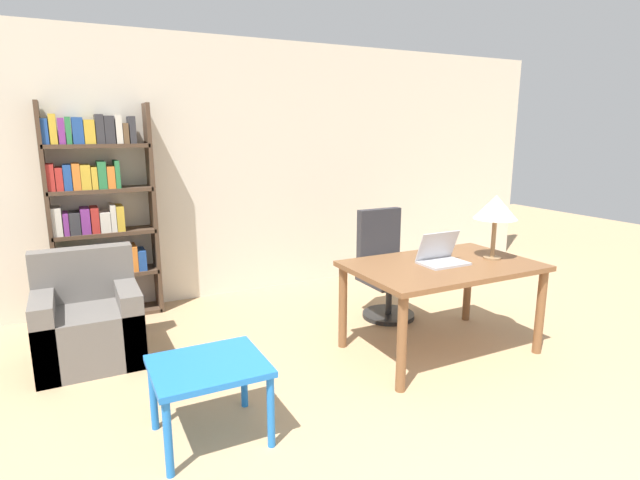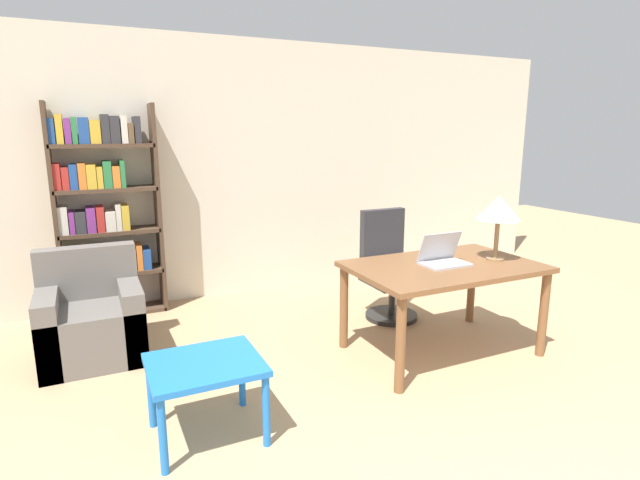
{
  "view_description": "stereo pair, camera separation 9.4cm",
  "coord_description": "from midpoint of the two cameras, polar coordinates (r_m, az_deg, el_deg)",
  "views": [
    {
      "loc": [
        -1.71,
        -0.67,
        1.76
      ],
      "look_at": [
        -0.11,
        2.5,
        0.98
      ],
      "focal_mm": 28.0,
      "sensor_mm": 36.0,
      "label": 1
    },
    {
      "loc": [
        -1.63,
        -0.71,
        1.76
      ],
      "look_at": [
        -0.11,
        2.5,
        0.98
      ],
      "focal_mm": 28.0,
      "sensor_mm": 36.0,
      "label": 2
    }
  ],
  "objects": [
    {
      "name": "wall_back",
      "position": [
        5.5,
        -7.62,
        7.99
      ],
      "size": [
        8.0,
        0.06,
        2.7
      ],
      "color": "beige",
      "rests_on": "ground_plane"
    },
    {
      "name": "desk",
      "position": [
        4.09,
        14.6,
        -3.97
      ],
      "size": [
        1.47,
        0.93,
        0.73
      ],
      "color": "brown",
      "rests_on": "ground_plane"
    },
    {
      "name": "laptop",
      "position": [
        4.05,
        14.51,
        -1.95
      ],
      "size": [
        0.36,
        0.25,
        0.25
      ],
      "color": "#B2B2B7",
      "rests_on": "desk"
    },
    {
      "name": "table_lamp",
      "position": [
        4.25,
        20.36,
        3.35
      ],
      "size": [
        0.35,
        0.35,
        0.52
      ],
      "color": "olive",
      "rests_on": "desk"
    },
    {
      "name": "office_chair",
      "position": [
        4.83,
        8.36,
        -3.42
      ],
      "size": [
        0.5,
        0.5,
        1.03
      ],
      "color": "black",
      "rests_on": "ground_plane"
    },
    {
      "name": "side_table_blue",
      "position": [
        3.03,
        -12.09,
        -14.61
      ],
      "size": [
        0.63,
        0.55,
        0.47
      ],
      "color": "blue",
      "rests_on": "ground_plane"
    },
    {
      "name": "armchair",
      "position": [
        4.33,
        -24.05,
        -8.55
      ],
      "size": [
        0.75,
        0.68,
        0.85
      ],
      "color": "#66605B",
      "rests_on": "ground_plane"
    },
    {
      "name": "bookshelf",
      "position": [
        5.1,
        -23.17,
        2.38
      ],
      "size": [
        0.93,
        0.28,
        2.01
      ],
      "color": "#4C3828",
      "rests_on": "ground_plane"
    }
  ]
}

